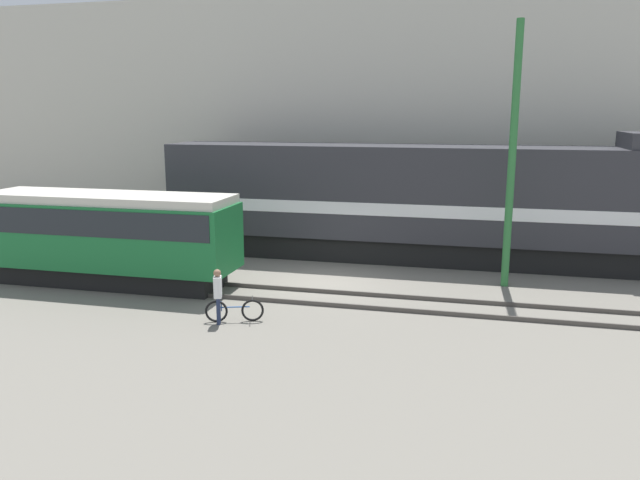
{
  "coord_description": "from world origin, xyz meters",
  "views": [
    {
      "loc": [
        5.19,
        -21.29,
        6.14
      ],
      "look_at": [
        0.13,
        -0.98,
        1.8
      ],
      "focal_mm": 35.0,
      "sensor_mm": 36.0,
      "label": 1
    }
  ],
  "objects_px": {
    "streetcar": "(109,233)",
    "person": "(218,291)",
    "freight_locomotive": "(421,201)",
    "bicycle": "(235,311)",
    "utility_pole_left": "(512,158)"
  },
  "relations": [
    {
      "from": "freight_locomotive",
      "to": "bicycle",
      "type": "height_order",
      "value": "freight_locomotive"
    },
    {
      "from": "utility_pole_left",
      "to": "bicycle",
      "type": "bearing_deg",
      "value": -142.91
    },
    {
      "from": "streetcar",
      "to": "freight_locomotive",
      "type": "bearing_deg",
      "value": 31.39
    },
    {
      "from": "freight_locomotive",
      "to": "utility_pole_left",
      "type": "xyz_separation_m",
      "value": [
        3.31,
        -3.2,
        2.07
      ]
    },
    {
      "from": "streetcar",
      "to": "person",
      "type": "xyz_separation_m",
      "value": [
        5.46,
        -3.08,
        -0.88
      ]
    },
    {
      "from": "person",
      "to": "utility_pole_left",
      "type": "xyz_separation_m",
      "value": [
        8.32,
        6.28,
        3.57
      ]
    },
    {
      "from": "freight_locomotive",
      "to": "streetcar",
      "type": "relative_size",
      "value": 2.29
    },
    {
      "from": "bicycle",
      "to": "person",
      "type": "height_order",
      "value": "person"
    },
    {
      "from": "streetcar",
      "to": "person",
      "type": "height_order",
      "value": "streetcar"
    },
    {
      "from": "freight_locomotive",
      "to": "utility_pole_left",
      "type": "distance_m",
      "value": 5.04
    },
    {
      "from": "freight_locomotive",
      "to": "bicycle",
      "type": "xyz_separation_m",
      "value": [
        -4.62,
        -9.19,
        -2.16
      ]
    },
    {
      "from": "freight_locomotive",
      "to": "person",
      "type": "height_order",
      "value": "freight_locomotive"
    },
    {
      "from": "freight_locomotive",
      "to": "person",
      "type": "distance_m",
      "value": 10.82
    },
    {
      "from": "freight_locomotive",
      "to": "utility_pole_left",
      "type": "relative_size",
      "value": 2.32
    },
    {
      "from": "freight_locomotive",
      "to": "utility_pole_left",
      "type": "height_order",
      "value": "utility_pole_left"
    }
  ]
}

